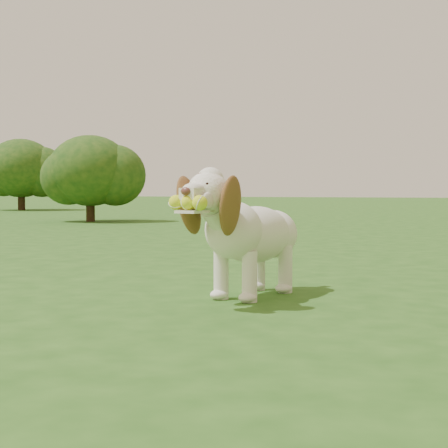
% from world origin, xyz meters
% --- Properties ---
extents(ground, '(80.00, 80.00, 0.00)m').
position_xyz_m(ground, '(0.00, 0.00, 0.00)').
color(ground, '#244F16').
rests_on(ground, ground).
extents(dog, '(0.51, 1.03, 0.67)m').
position_xyz_m(dog, '(-0.22, 0.35, 0.36)').
color(dog, white).
rests_on(dog, ground).
extents(shrub_a, '(1.43, 1.43, 1.48)m').
position_xyz_m(shrub_a, '(-5.23, 7.23, 0.87)').
color(shrub_a, '#382314').
rests_on(shrub_a, ground).
extents(shrub_g, '(1.79, 1.79, 1.86)m').
position_xyz_m(shrub_g, '(-10.13, 12.02, 1.09)').
color(shrub_g, '#382314').
rests_on(shrub_g, ground).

